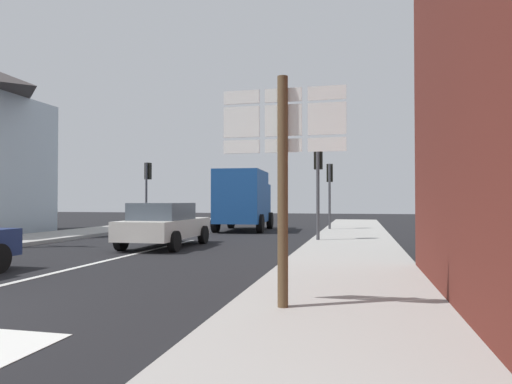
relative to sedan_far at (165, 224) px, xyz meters
The scene contains 9 objects.
ground_plane 0.96m from the sedan_far, 89.83° to the left, with size 80.00×80.00×0.00m, color black.
sidewalk_right 6.27m from the sedan_far, 13.11° to the right, with size 2.98×44.00×0.14m, color #9E9B96.
lane_centre_stripe 3.50m from the sedan_far, 89.97° to the right, with size 0.16×12.00×0.01m, color silver.
sedan_far is the anchor object (origin of this frame).
delivery_truck 8.52m from the sedan_far, 86.45° to the left, with size 2.73×5.12×3.05m.
route_sign_post 9.69m from the sedan_far, 56.23° to the right, with size 1.66×0.14×3.20m.
traffic_light_near_right 5.78m from the sedan_far, 26.59° to the left, with size 0.30×0.49×3.59m.
traffic_light_far_right 10.29m from the sedan_far, 61.23° to the left, with size 0.30×0.49×3.39m.
traffic_light_far_left 9.96m from the sedan_far, 119.92° to the left, with size 0.30×0.49×3.61m.
Camera 1 is at (6.33, -4.46, 1.54)m, focal length 31.47 mm.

